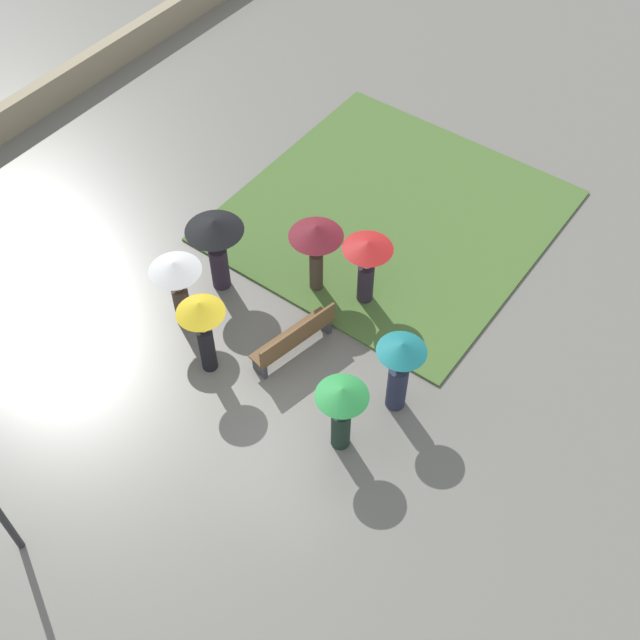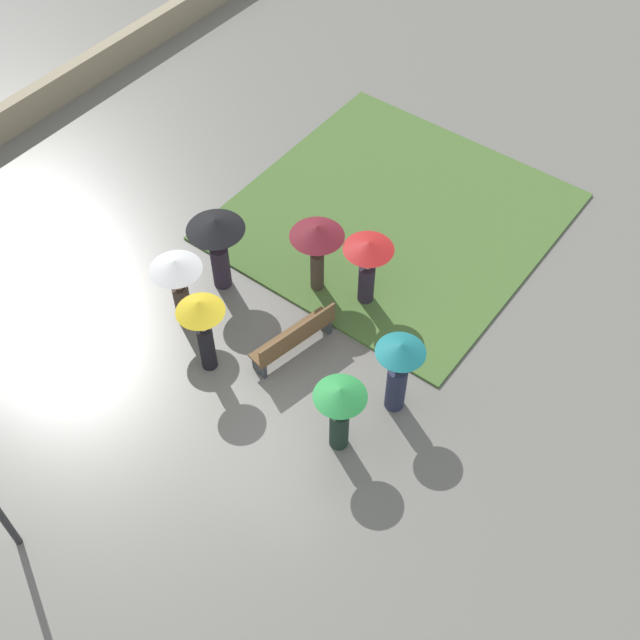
{
  "view_description": "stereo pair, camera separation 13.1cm",
  "coord_description": "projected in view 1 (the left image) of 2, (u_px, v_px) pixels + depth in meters",
  "views": [
    {
      "loc": [
        6.1,
        5.28,
        12.9
      ],
      "look_at": [
        -1.83,
        -0.56,
        0.77
      ],
      "focal_mm": 45.0,
      "sensor_mm": 36.0,
      "label": 1
    },
    {
      "loc": [
        6.02,
        5.39,
        12.9
      ],
      "look_at": [
        -1.83,
        -0.56,
        0.77
      ],
      "focal_mm": 45.0,
      "sensor_mm": 36.0,
      "label": 2
    }
  ],
  "objects": [
    {
      "name": "lawn_patch_near",
      "position": [
        391.0,
        216.0,
        18.54
      ],
      "size": [
        6.92,
        6.74,
        0.06
      ],
      "color": "#4C7033",
      "rests_on": "ground_plane"
    },
    {
      "name": "crowd_person_black",
      "position": [
        216.0,
        239.0,
        16.17
      ],
      "size": [
        1.2,
        1.2,
        1.88
      ],
      "rotation": [
        0.0,
        0.0,
        4.21
      ],
      "color": "#2D2333",
      "rests_on": "ground_plane"
    },
    {
      "name": "ground_plane",
      "position": [
        286.0,
        420.0,
        15.09
      ],
      "size": [
        90.0,
        90.0,
        0.0
      ],
      "primitive_type": "plane",
      "color": "slate"
    },
    {
      "name": "crowd_person_green",
      "position": [
        342.0,
        407.0,
        13.86
      ],
      "size": [
        0.95,
        0.95,
        1.75
      ],
      "rotation": [
        0.0,
        0.0,
        1.79
      ],
      "color": "#1E3328",
      "rests_on": "ground_plane"
    },
    {
      "name": "crowd_person_maroon",
      "position": [
        316.0,
        240.0,
        16.05
      ],
      "size": [
        1.12,
        1.12,
        1.84
      ],
      "rotation": [
        0.0,
        0.0,
        0.94
      ],
      "color": "#47382D",
      "rests_on": "ground_plane"
    },
    {
      "name": "crowd_person_red",
      "position": [
        367.0,
        260.0,
        16.03
      ],
      "size": [
        1.03,
        1.03,
        1.73
      ],
      "rotation": [
        0.0,
        0.0,
        3.69
      ],
      "color": "#2D2333",
      "rests_on": "ground_plane"
    },
    {
      "name": "park_bench",
      "position": [
        295.0,
        338.0,
        15.72
      ],
      "size": [
        1.93,
        0.8,
        0.9
      ],
      "rotation": [
        0.0,
        0.0,
        -0.21
      ],
      "color": "brown",
      "rests_on": "ground_plane"
    },
    {
      "name": "crowd_person_white",
      "position": [
        177.0,
        279.0,
        15.58
      ],
      "size": [
        1.04,
        1.04,
        1.79
      ],
      "rotation": [
        0.0,
        0.0,
        3.02
      ],
      "color": "#47382D",
      "rests_on": "ground_plane"
    },
    {
      "name": "crowd_person_yellow",
      "position": [
        202.0,
        321.0,
        14.78
      ],
      "size": [
        0.92,
        0.92,
        1.94
      ],
      "rotation": [
        0.0,
        0.0,
        2.69
      ],
      "color": "black",
      "rests_on": "ground_plane"
    },
    {
      "name": "crowd_person_teal",
      "position": [
        400.0,
        366.0,
        14.39
      ],
      "size": [
        0.91,
        0.91,
        1.88
      ],
      "rotation": [
        0.0,
        0.0,
        4.85
      ],
      "color": "#282D47",
      "rests_on": "ground_plane"
    }
  ]
}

